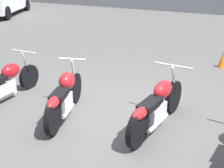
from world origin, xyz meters
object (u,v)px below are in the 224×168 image
motorcycle_slot_2 (64,96)px  traffic_cone_near (224,59)px  motorcycle_slot_1 (4,83)px  motorcycle_slot_3 (157,106)px

motorcycle_slot_2 → traffic_cone_near: size_ratio=3.73×
motorcycle_slot_1 → traffic_cone_near: bearing=49.2°
motorcycle_slot_2 → motorcycle_slot_1: bearing=160.4°
motorcycle_slot_1 → motorcycle_slot_3: 3.33m
motorcycle_slot_2 → motorcycle_slot_3: motorcycle_slot_3 is taller
motorcycle_slot_3 → traffic_cone_near: size_ratio=4.13×
motorcycle_slot_3 → motorcycle_slot_2: bearing=-162.5°
motorcycle_slot_3 → traffic_cone_near: (0.53, 4.18, -0.18)m
motorcycle_slot_3 → traffic_cone_near: motorcycle_slot_3 is taller
motorcycle_slot_1 → motorcycle_slot_2: bearing=-2.7°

